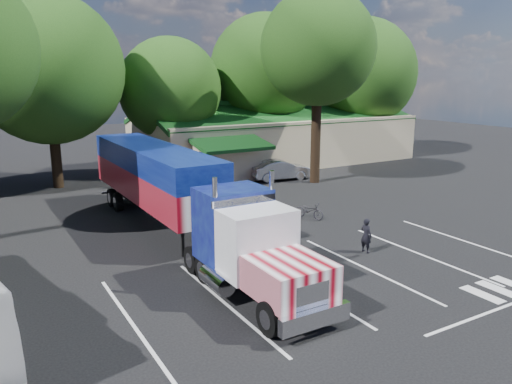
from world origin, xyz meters
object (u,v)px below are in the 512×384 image
bicycle (309,210)px  silver_sedan (281,170)px  woman (366,235)px  semi_truck (173,188)px

bicycle → silver_sedan: (4.32, 9.50, 0.29)m
woman → semi_truck: bearing=36.7°
woman → silver_sedan: 15.97m
semi_truck → bicycle: 7.81m
woman → bicycle: 5.66m
woman → bicycle: woman is taller
bicycle → woman: bearing=-124.2°
bicycle → semi_truck: bearing=150.4°
semi_truck → silver_sedan: 14.83m
semi_truck → bicycle: semi_truck is taller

